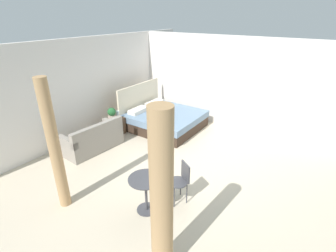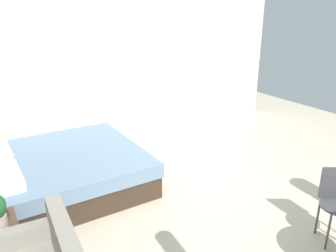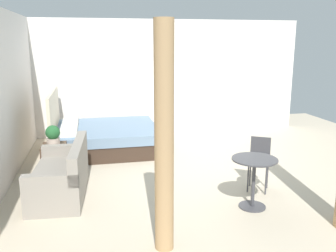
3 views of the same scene
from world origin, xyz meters
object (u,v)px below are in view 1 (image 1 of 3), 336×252
(bed, at_px, (163,119))
(couch, at_px, (94,140))
(nightstand, at_px, (115,126))
(cafe_chair_near_window, at_px, (181,179))
(vase, at_px, (118,114))
(balcony_table, at_px, (146,188))
(potted_plant, at_px, (112,114))

(bed, distance_m, couch, 2.38)
(nightstand, distance_m, cafe_chair_near_window, 3.52)
(couch, distance_m, cafe_chair_near_window, 3.05)
(nightstand, bearing_deg, bed, -34.95)
(bed, bearing_deg, vase, 143.08)
(bed, relative_size, couch, 1.36)
(couch, bearing_deg, nightstand, 11.49)
(bed, xyz_separation_m, nightstand, (-1.27, 0.89, -0.03))
(nightstand, xyz_separation_m, vase, (0.12, -0.02, 0.36))
(bed, xyz_separation_m, balcony_table, (-3.27, -1.96, 0.21))
(cafe_chair_near_window, bearing_deg, couch, 82.88)
(vase, distance_m, cafe_chair_near_window, 3.54)
(couch, relative_size, potted_plant, 4.28)
(nightstand, relative_size, balcony_table, 0.72)
(couch, height_order, balcony_table, couch)
(vase, bearing_deg, bed, -36.92)
(bed, height_order, potted_plant, bed)
(bed, xyz_separation_m, cafe_chair_near_window, (-2.65, -2.34, 0.21))
(bed, height_order, cafe_chair_near_window, bed)
(nightstand, bearing_deg, balcony_table, -125.01)
(nightstand, xyz_separation_m, balcony_table, (-2.00, -2.85, 0.24))
(couch, xyz_separation_m, potted_plant, (0.90, 0.19, 0.43))
(bed, distance_m, vase, 1.48)
(cafe_chair_near_window, bearing_deg, nightstand, 66.83)
(couch, distance_m, balcony_table, 2.83)
(potted_plant, height_order, balcony_table, potted_plant)
(bed, relative_size, vase, 10.42)
(bed, xyz_separation_m, couch, (-2.28, 0.69, -0.01))
(bed, relative_size, nightstand, 4.20)
(potted_plant, height_order, cafe_chair_near_window, potted_plant)
(nightstand, xyz_separation_m, cafe_chair_near_window, (-1.38, -3.23, 0.25))
(nightstand, distance_m, balcony_table, 3.49)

